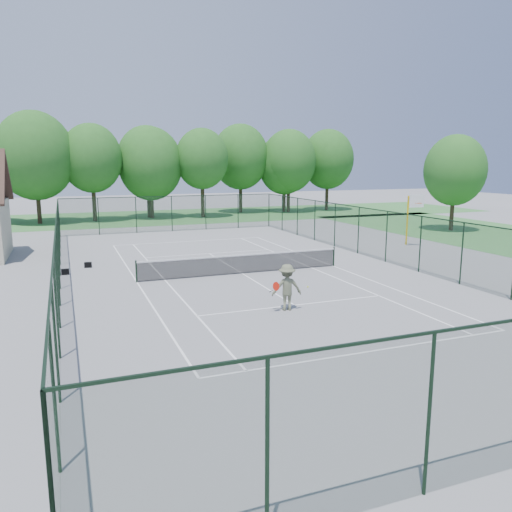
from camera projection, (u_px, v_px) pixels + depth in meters
The scene contains 11 objects.
ground at pixel (242, 274), 26.38m from camera, with size 140.00×140.00×0.00m, color gray.
grass_far at pixel (149, 217), 53.89m from camera, with size 80.00×16.00×0.01m, color #40823D.
court_lines at pixel (242, 274), 26.38m from camera, with size 11.05×23.85×0.01m.
tennis_net at pixel (242, 263), 26.27m from camera, with size 11.08×0.08×1.10m.
fence_enclosure at pixel (242, 245), 26.09m from camera, with size 18.05×36.05×3.02m.
tree_line_far at pixel (147, 161), 52.79m from camera, with size 39.40×6.40×9.70m.
basketball_goal at pixel (412, 209), 34.85m from camera, with size 1.20×1.43×3.65m.
tree_side at pixel (455, 170), 42.41m from camera, with size 5.17×5.17×8.18m.
sports_bag_a at pixel (65, 272), 26.13m from camera, with size 0.38×0.23×0.30m, color black.
sports_bag_b at pixel (88, 265), 27.91m from camera, with size 0.39×0.24×0.30m, color black.
tennis_player at pixel (287, 287), 19.71m from camera, with size 2.03×0.89×1.85m.
Camera 1 is at (-8.61, -24.29, 5.75)m, focal length 35.00 mm.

